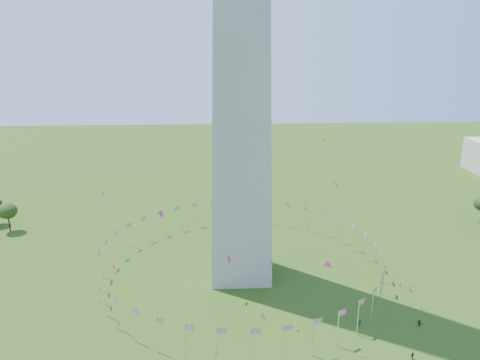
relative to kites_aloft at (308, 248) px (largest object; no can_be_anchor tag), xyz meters
name	(u,v)px	position (x,y,z in m)	size (l,w,h in m)	color
flag_ring	(240,260)	(-13.45, 29.94, -17.63)	(80.24, 80.24, 9.00)	silver
kites_aloft	(308,248)	(0.00, 0.00, 0.00)	(107.90, 75.49, 41.83)	#CC2699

